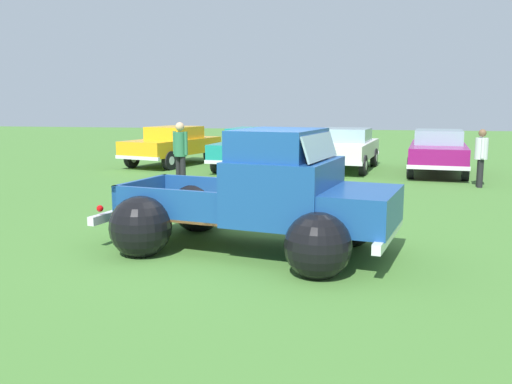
{
  "coord_description": "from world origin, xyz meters",
  "views": [
    {
      "loc": [
        1.85,
        -8.34,
        2.32
      ],
      "look_at": [
        0.0,
        0.84,
        0.79
      ],
      "focal_mm": 38.64,
      "sensor_mm": 36.0,
      "label": 1
    }
  ],
  "objects_px": {
    "vintage_pickup_truck": "(268,204)",
    "spectator_1": "(481,154)",
    "show_car_1": "(252,146)",
    "show_car_2": "(344,147)",
    "show_car_3": "(438,150)",
    "show_car_0": "(173,144)",
    "spectator_0": "(180,150)",
    "lane_cone_0": "(254,205)"
  },
  "relations": [
    {
      "from": "show_car_2",
      "to": "lane_cone_0",
      "type": "bearing_deg",
      "value": -1.06
    },
    {
      "from": "show_car_3",
      "to": "spectator_0",
      "type": "height_order",
      "value": "spectator_0"
    },
    {
      "from": "show_car_1",
      "to": "spectator_1",
      "type": "xyz_separation_m",
      "value": [
        7.07,
        -3.05,
        0.12
      ]
    },
    {
      "from": "vintage_pickup_truck",
      "to": "spectator_1",
      "type": "xyz_separation_m",
      "value": [
        4.56,
        7.73,
        0.15
      ]
    },
    {
      "from": "show_car_2",
      "to": "lane_cone_0",
      "type": "distance_m",
      "value": 8.96
    },
    {
      "from": "vintage_pickup_truck",
      "to": "show_car_3",
      "type": "bearing_deg",
      "value": 81.46
    },
    {
      "from": "show_car_3",
      "to": "show_car_2",
      "type": "bearing_deg",
      "value": -94.15
    },
    {
      "from": "show_car_2",
      "to": "spectator_1",
      "type": "height_order",
      "value": "spectator_1"
    },
    {
      "from": "show_car_0",
      "to": "show_car_2",
      "type": "xyz_separation_m",
      "value": [
        6.34,
        -0.22,
        0.0
      ]
    },
    {
      "from": "lane_cone_0",
      "to": "show_car_2",
      "type": "bearing_deg",
      "value": 81.1
    },
    {
      "from": "vintage_pickup_truck",
      "to": "show_car_0",
      "type": "relative_size",
      "value": 1.08
    },
    {
      "from": "show_car_2",
      "to": "spectator_0",
      "type": "distance_m",
      "value": 6.59
    },
    {
      "from": "show_car_0",
      "to": "show_car_3",
      "type": "distance_m",
      "value": 9.43
    },
    {
      "from": "lane_cone_0",
      "to": "show_car_3",
      "type": "bearing_deg",
      "value": 61.8
    },
    {
      "from": "show_car_0",
      "to": "show_car_1",
      "type": "relative_size",
      "value": 0.95
    },
    {
      "from": "show_car_3",
      "to": "lane_cone_0",
      "type": "relative_size",
      "value": 7.27
    },
    {
      "from": "vintage_pickup_truck",
      "to": "show_car_1",
      "type": "xyz_separation_m",
      "value": [
        -2.52,
        10.78,
        0.03
      ]
    },
    {
      "from": "show_car_3",
      "to": "lane_cone_0",
      "type": "bearing_deg",
      "value": -22.05
    },
    {
      "from": "vintage_pickup_truck",
      "to": "spectator_0",
      "type": "height_order",
      "value": "vintage_pickup_truck"
    },
    {
      "from": "show_car_2",
      "to": "spectator_1",
      "type": "relative_size",
      "value": 2.79
    },
    {
      "from": "show_car_3",
      "to": "show_car_1",
      "type": "bearing_deg",
      "value": -86.42
    },
    {
      "from": "vintage_pickup_truck",
      "to": "show_car_2",
      "type": "xyz_separation_m",
      "value": [
        0.69,
        11.05,
        0.03
      ]
    },
    {
      "from": "show_car_1",
      "to": "show_car_3",
      "type": "bearing_deg",
      "value": 92.33
    },
    {
      "from": "show_car_2",
      "to": "show_car_3",
      "type": "bearing_deg",
      "value": 87.53
    },
    {
      "from": "vintage_pickup_truck",
      "to": "lane_cone_0",
      "type": "xyz_separation_m",
      "value": [
        -0.69,
        2.22,
        -0.45
      ]
    },
    {
      "from": "show_car_2",
      "to": "spectator_1",
      "type": "xyz_separation_m",
      "value": [
        3.86,
        -3.32,
        0.12
      ]
    },
    {
      "from": "show_car_0",
      "to": "spectator_0",
      "type": "bearing_deg",
      "value": 37.71
    },
    {
      "from": "vintage_pickup_truck",
      "to": "show_car_3",
      "type": "height_order",
      "value": "vintage_pickup_truck"
    },
    {
      "from": "spectator_1",
      "to": "show_car_1",
      "type": "bearing_deg",
      "value": -20.85
    },
    {
      "from": "show_car_3",
      "to": "lane_cone_0",
      "type": "height_order",
      "value": "show_car_3"
    },
    {
      "from": "show_car_2",
      "to": "show_car_0",
      "type": "bearing_deg",
      "value": -84.16
    },
    {
      "from": "show_car_1",
      "to": "show_car_0",
      "type": "bearing_deg",
      "value": -94.07
    },
    {
      "from": "spectator_0",
      "to": "spectator_1",
      "type": "distance_m",
      "value": 8.25
    },
    {
      "from": "show_car_1",
      "to": "spectator_0",
      "type": "height_order",
      "value": "spectator_0"
    },
    {
      "from": "show_car_1",
      "to": "vintage_pickup_truck",
      "type": "bearing_deg",
      "value": 18.05
    },
    {
      "from": "show_car_2",
      "to": "show_car_3",
      "type": "height_order",
      "value": "same"
    },
    {
      "from": "show_car_1",
      "to": "show_car_3",
      "type": "xyz_separation_m",
      "value": [
        6.27,
        -0.28,
        -0.0
      ]
    },
    {
      "from": "spectator_0",
      "to": "show_car_0",
      "type": "bearing_deg",
      "value": 48.6
    },
    {
      "from": "show_car_3",
      "to": "lane_cone_0",
      "type": "xyz_separation_m",
      "value": [
        -4.44,
        -8.28,
        -0.47
      ]
    },
    {
      "from": "show_car_0",
      "to": "spectator_1",
      "type": "xyz_separation_m",
      "value": [
        10.2,
        -3.54,
        0.13
      ]
    },
    {
      "from": "show_car_3",
      "to": "spectator_1",
      "type": "relative_size",
      "value": 2.86
    },
    {
      "from": "vintage_pickup_truck",
      "to": "spectator_0",
      "type": "relative_size",
      "value": 2.73
    }
  ]
}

